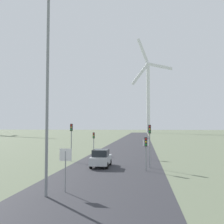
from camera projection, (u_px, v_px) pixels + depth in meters
road_surface at (129, 147)px, 54.65m from camera, size 10.00×240.00×0.01m
streetlamp at (48, 71)px, 16.39m from camera, size 3.57×0.32×12.71m
stop_sign_near at (65, 162)px, 17.10m from camera, size 0.81×0.07×2.83m
stop_sign_far at (146, 145)px, 34.29m from camera, size 0.81×0.07×2.53m
traffic_light_post_near_left at (71, 134)px, 32.11m from camera, size 0.28×0.34×4.58m
traffic_light_post_near_right at (146, 146)px, 25.25m from camera, size 0.28×0.34×3.23m
traffic_light_post_mid_left at (94, 138)px, 39.97m from camera, size 0.28×0.33×3.32m
traffic_light_post_mid_right at (150, 136)px, 27.12m from camera, size 0.28×0.34×4.43m
car_approaching at (101, 158)px, 27.64m from camera, size 1.88×4.10×1.83m
wind_turbine_left at (148, 90)px, 164.54m from camera, size 26.17×10.65×59.64m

